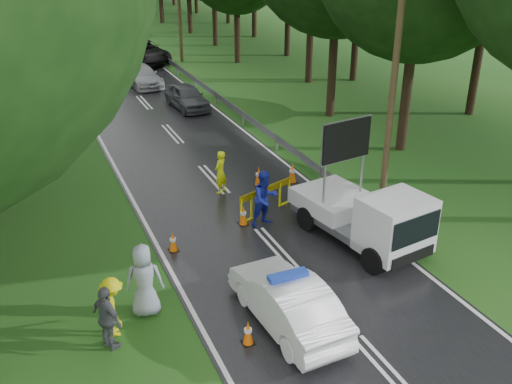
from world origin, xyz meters
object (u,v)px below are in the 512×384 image
queue_car_first (187,97)px  queue_car_second (141,76)px  queue_car_fourth (123,35)px  police_sedan (287,301)px  civilian (265,199)px  queue_car_third (143,52)px  officer (220,172)px  work_truck (368,216)px  barrier (266,193)px

queue_car_first → queue_car_second: queue_car_first is taller
queue_car_first → queue_car_fourth: size_ratio=0.81×
police_sedan → civilian: bearing=-111.7°
civilian → queue_car_third: bearing=74.1°
police_sedan → civilian: size_ratio=2.16×
queue_car_first → queue_car_fourth: 20.85m
officer → queue_car_first: bearing=-142.0°
police_sedan → queue_car_fourth: (3.92, 40.13, 0.12)m
queue_car_fourth → queue_car_first: bearing=-92.3°
work_truck → barrier: bearing=111.5°
police_sedan → work_truck: 4.75m
civilian → queue_car_second: 20.24m
queue_car_third → queue_car_fourth: bearing=81.4°
queue_car_third → queue_car_fourth: size_ratio=1.20×
police_sedan → queue_car_fourth: bearing=-99.2°
queue_car_second → queue_car_third: size_ratio=0.75×
queue_car_second → queue_car_third: queue_car_third is taller
queue_car_second → barrier: bearing=-96.7°
civilian → queue_car_second: (0.47, 20.23, -0.33)m
work_truck → queue_car_second: bearing=85.2°
work_truck → queue_car_fourth: size_ratio=1.03×
work_truck → barrier: 3.80m
queue_car_third → police_sedan: bearing=-104.4°
barrier → queue_car_second: (0.09, 19.47, -0.12)m
work_truck → civilian: 3.41m
queue_car_fourth → work_truck: bearing=-90.4°
work_truck → queue_car_third: size_ratio=0.85×
work_truck → queue_car_first: size_ratio=1.28×
queue_car_first → queue_car_third: size_ratio=0.67×
work_truck → queue_car_third: (-0.20, 29.34, -0.21)m
queue_car_first → queue_car_third: bearing=83.6°
queue_car_second → officer: bearing=-99.6°
police_sedan → civilian: 5.33m
officer → queue_car_first: officer is taller
work_truck → police_sedan: bearing=-156.7°
barrier → queue_car_fourth: 34.36m
civilian → queue_car_first: civilian is taller
queue_car_first → queue_car_second: 6.11m
barrier → civilian: bearing=-137.6°
barrier → civilian: 0.88m
work_truck → queue_car_second: 22.80m
queue_car_fourth → police_sedan: bearing=-96.1°
barrier → civilian: (-0.38, -0.77, 0.20)m
officer → queue_car_third: 23.98m
work_truck → queue_car_third: work_truck is taller
civilian → queue_car_third: civilian is taller
civilian → queue_car_first: bearing=72.1°
queue_car_fourth → officer: bearing=-95.4°
barrier → queue_car_first: size_ratio=0.59×
barrier → queue_car_second: 19.47m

